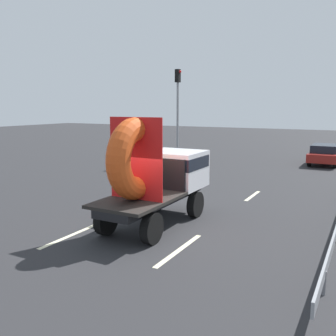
{
  "coord_description": "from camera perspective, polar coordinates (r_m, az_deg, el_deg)",
  "views": [
    {
      "loc": [
        6.25,
        -10.05,
        4.06
      ],
      "look_at": [
        -0.13,
        1.68,
        1.86
      ],
      "focal_mm": 40.02,
      "sensor_mm": 36.0,
      "label": 1
    }
  ],
  "objects": [
    {
      "name": "flatbed_truck",
      "position": [
        12.93,
        -1.5,
        -0.67
      ],
      "size": [
        2.02,
        5.03,
        3.74
      ],
      "color": "black",
      "rests_on": "ground_plane"
    },
    {
      "name": "distant_sedan",
      "position": [
        28.61,
        22.75,
        2.01
      ],
      "size": [
        1.86,
        4.34,
        1.42
      ],
      "color": "black",
      "rests_on": "ground_plane"
    },
    {
      "name": "lane_dash_left_near",
      "position": [
        12.59,
        -14.16,
        -9.74
      ],
      "size": [
        0.16,
        2.95,
        0.01
      ],
      "primitive_type": "cube",
      "rotation": [
        0.0,
        0.0,
        1.57
      ],
      "color": "beige",
      "rests_on": "ground_plane"
    },
    {
      "name": "traffic_light",
      "position": [
        27.06,
        1.49,
        9.79
      ],
      "size": [
        0.42,
        0.36,
        6.64
      ],
      "color": "gray",
      "rests_on": "ground_plane"
    },
    {
      "name": "ground_plane",
      "position": [
        12.51,
        -3.21,
        -9.6
      ],
      "size": [
        120.0,
        120.0,
        0.0
      ],
      "primitive_type": "plane",
      "color": "#28282B"
    },
    {
      "name": "lane_dash_right_near",
      "position": [
        10.97,
        1.73,
        -12.35
      ],
      "size": [
        0.16,
        2.78,
        0.01
      ],
      "primitive_type": "cube",
      "rotation": [
        0.0,
        0.0,
        1.57
      ],
      "color": "beige",
      "rests_on": "ground_plane"
    },
    {
      "name": "lane_dash_left_far",
      "position": [
        18.69,
        1.86,
        -3.18
      ],
      "size": [
        0.16,
        2.35,
        0.01
      ],
      "primitive_type": "cube",
      "rotation": [
        0.0,
        0.0,
        1.57
      ],
      "color": "beige",
      "rests_on": "ground_plane"
    },
    {
      "name": "lane_dash_right_far",
      "position": [
        17.66,
        12.75,
        -4.15
      ],
      "size": [
        0.16,
        2.12,
        0.01
      ],
      "primitive_type": "cube",
      "rotation": [
        0.0,
        0.0,
        1.57
      ],
      "color": "beige",
      "rests_on": "ground_plane"
    }
  ]
}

